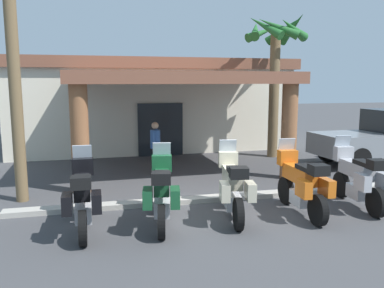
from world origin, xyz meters
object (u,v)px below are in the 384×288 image
Objects in this scene: motorcycle_silver at (359,178)px; motorcycle_black at (83,197)px; motel_building at (148,102)px; motorcycle_green at (162,192)px; pedestrian at (155,144)px; motorcycle_orange at (302,184)px; palm_tree_near_portico at (275,52)px; motorcycle_cream at (233,187)px.

motorcycle_black is at bearing 96.80° from motorcycle_silver.
motorcycle_green is (-1.26, -10.97, -1.31)m from motel_building.
motorcycle_green is at bearing -91.06° from motorcycle_black.
pedestrian is (-4.11, 4.60, 0.27)m from motorcycle_silver.
motel_building is 5.61× the size of motorcycle_green.
motorcycle_green is 1.31× the size of pedestrian.
palm_tree_near_portico is (2.41, 6.60, 3.35)m from motorcycle_orange.
motel_building is 11.12m from motorcycle_green.
motel_building is at bearing 12.64° from motorcycle_cream.
motorcycle_black and motorcycle_orange have the same top height.
motorcycle_black is 1.01× the size of motorcycle_green.
motorcycle_green is 4.72m from motorcycle_silver.
pedestrian reaches higher than motorcycle_silver.
motorcycle_orange is at bearing 101.95° from motorcycle_silver.
motorcycle_black is 1.00× the size of motorcycle_silver.
motorcycle_silver is at bearing -78.99° from motorcycle_cream.
motorcycle_green is at bearing 90.97° from motorcycle_orange.
motorcycle_silver is at bearing -78.87° from motorcycle_green.
motorcycle_green is at bearing -97.55° from motel_building.
motorcycle_green is 0.99× the size of motorcycle_silver.
motorcycle_cream is 3.15m from motorcycle_silver.
palm_tree_near_portico is (0.84, 6.45, 3.35)m from motorcycle_silver.
palm_tree_near_portico is (5.56, 6.51, 3.35)m from motorcycle_green.
pedestrian is (-2.54, 4.75, 0.27)m from motorcycle_orange.
motorcycle_green is 0.99× the size of motorcycle_orange.
motorcycle_orange and motorcycle_silver have the same top height.
motorcycle_orange is at bearing -110.09° from palm_tree_near_portico.
motel_building reaches higher than motorcycle_orange.
motel_building is 2.21× the size of palm_tree_near_portico.
motel_building is at bearing 133.93° from palm_tree_near_portico.
motorcycle_cream and motorcycle_orange have the same top height.
motorcycle_green is at bearing 97.31° from motorcycle_silver.
motorcycle_silver is (6.29, 0.02, 0.00)m from motorcycle_black.
pedestrian reaches higher than motorcycle_green.
motorcycle_black is 1.01× the size of motorcycle_cream.
motorcycle_black is 0.40× the size of palm_tree_near_portico.
motel_building is at bearing 3.86° from motorcycle_green.
motorcycle_green and motorcycle_silver have the same top height.
palm_tree_near_portico is at bearing -47.05° from motel_building.
motorcycle_orange is (1.88, -11.06, -1.31)m from motel_building.
palm_tree_near_portico is (7.13, 6.47, 3.35)m from motorcycle_black.
palm_tree_near_portico is at bearing -20.70° from motorcycle_cream.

